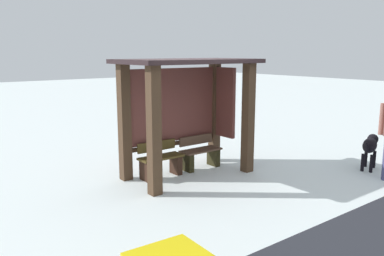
{
  "coord_description": "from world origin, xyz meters",
  "views": [
    {
      "loc": [
        -4.75,
        -6.29,
        2.5
      ],
      "look_at": [
        -0.11,
        -0.26,
        1.04
      ],
      "focal_mm": 37.2,
      "sensor_mm": 36.0,
      "label": 1
    }
  ],
  "objects_px": {
    "bus_shelter": "(187,96)",
    "bench_center_inside": "(200,154)",
    "bench_left_inside": "(161,162)",
    "dog": "(370,146)"
  },
  "relations": [
    {
      "from": "bench_left_inside",
      "to": "bench_center_inside",
      "type": "height_order",
      "value": "bench_left_inside"
    },
    {
      "from": "bench_left_inside",
      "to": "bench_center_inside",
      "type": "bearing_deg",
      "value": 0.09
    },
    {
      "from": "bus_shelter",
      "to": "bench_left_inside",
      "type": "xyz_separation_m",
      "value": [
        -0.59,
        0.11,
        -1.3
      ]
    },
    {
      "from": "bench_left_inside",
      "to": "dog",
      "type": "distance_m",
      "value": 4.53
    },
    {
      "from": "bench_center_inside",
      "to": "dog",
      "type": "bearing_deg",
      "value": -38.46
    },
    {
      "from": "bus_shelter",
      "to": "bench_center_inside",
      "type": "bearing_deg",
      "value": 14.33
    },
    {
      "from": "bus_shelter",
      "to": "dog",
      "type": "bearing_deg",
      "value": -33.28
    },
    {
      "from": "bus_shelter",
      "to": "bench_center_inside",
      "type": "height_order",
      "value": "bus_shelter"
    },
    {
      "from": "bench_center_inside",
      "to": "dog",
      "type": "distance_m",
      "value": 3.68
    },
    {
      "from": "bus_shelter",
      "to": "bench_center_inside",
      "type": "xyz_separation_m",
      "value": [
        0.43,
        0.11,
        -1.31
      ]
    }
  ]
}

